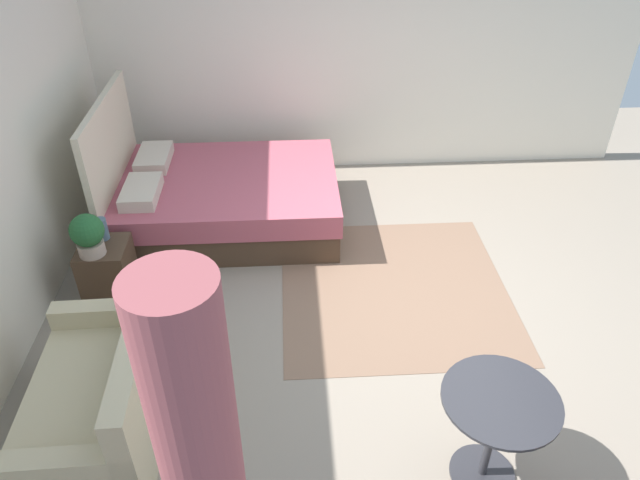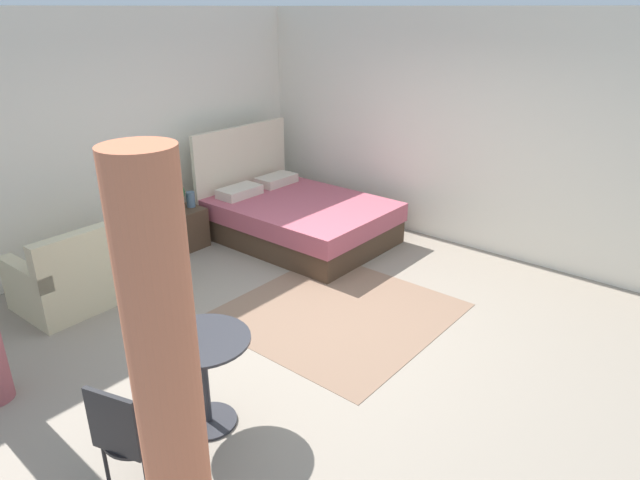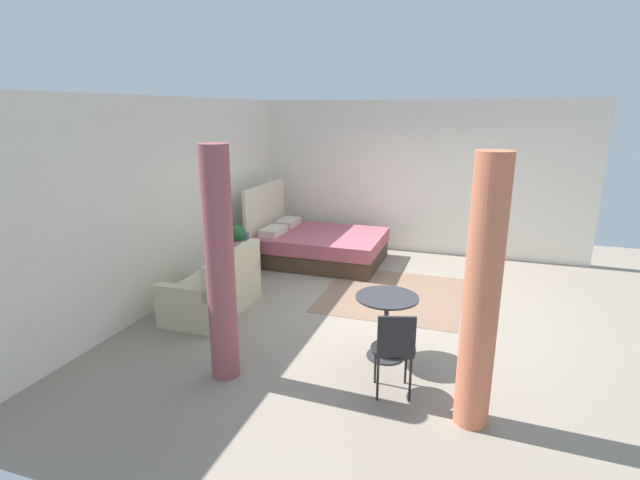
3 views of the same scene
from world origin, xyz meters
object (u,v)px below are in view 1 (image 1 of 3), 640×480
Objects in this scene: bed at (221,197)px; couch at (104,400)px; potted_plant at (88,234)px; vase at (101,229)px; balcony_table at (495,423)px; nightstand at (108,270)px.

bed is 1.56× the size of couch.
bed is at bearing -38.01° from potted_plant.
couch is at bearing -164.89° from potted_plant.
vase is at bearing 11.93° from couch.
potted_plant is (-1.20, 0.94, 0.40)m from bed.
bed is at bearing 31.34° from balcony_table.
bed is 3.58m from balcony_table.
potted_plant is at bearing 171.37° from vase.
potted_plant is (1.36, 0.37, 0.41)m from couch.
nightstand is 0.37m from vase.
bed is 5.97× the size of potted_plant.
bed reaches higher than vase.
couch is at bearing 78.46° from balcony_table.
balcony_table is (-2.07, -2.76, -0.10)m from vase.
vase is at bearing -8.63° from potted_plant.
nightstand is (-1.10, 0.89, -0.05)m from bed.
potted_plant is at bearing 156.08° from nightstand.
balcony_table is at bearing -123.56° from potted_plant.
nightstand is 0.46m from potted_plant.
balcony_table is at bearing -126.91° from vase.
nightstand is at bearing 12.47° from couch.
bed reaches higher than couch.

